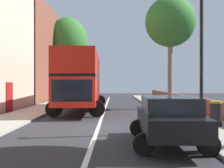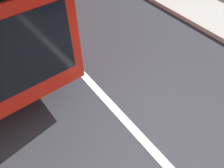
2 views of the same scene
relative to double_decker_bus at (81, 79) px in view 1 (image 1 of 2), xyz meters
name	(u,v)px [view 1 (image 1 of 2)]	position (x,y,z in m)	size (l,w,h in m)	color
ground_plane	(98,127)	(1.70, -7.23, -2.35)	(84.00, 84.00, 0.00)	#28282D
road_centre_line	(98,127)	(1.70, -7.23, -2.35)	(0.16, 54.00, 0.01)	silver
sidewalk_right	(205,126)	(6.60, -7.23, -2.29)	(2.60, 60.00, 0.12)	#9E998E
double_decker_bus	(81,79)	(0.00, 0.00, 0.00)	(3.78, 10.50, 4.06)	red
parked_car_grey_left_0	(86,93)	(-0.80, 10.69, -1.39)	(2.48, 4.00, 1.70)	slate
parked_car_black_right_1	(168,117)	(4.20, -10.82, -1.43)	(2.50, 4.45, 1.60)	black
street_tree_left_0	(68,43)	(-3.50, 14.64, 4.77)	(5.00, 5.00, 10.31)	brown
street_tree_right_1	(170,22)	(6.90, 1.88, 4.53)	(3.97, 3.97, 8.81)	#7A6B56
lamppost_right	(201,40)	(6.00, -8.61, 1.45)	(0.32, 0.32, 6.31)	black
litter_bin_right	(216,113)	(7.00, -7.52, -1.68)	(0.55, 0.55, 1.10)	black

